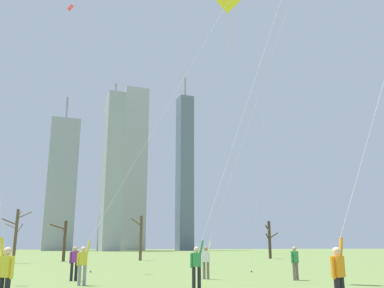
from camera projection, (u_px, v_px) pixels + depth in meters
kite_flyer_foreground_left_purple at (379, 116)px, 12.93m from camera, size 9.33×1.12×18.94m
kite_flyer_midfield_center_white at (215, 207)px, 17.38m from camera, size 8.02×2.04×19.52m
kite_flyer_midfield_left_yellow at (128, 181)px, 19.36m from camera, size 8.20×0.84×16.02m
kite_flyer_far_back_teal at (1, 211)px, 11.61m from camera, size 3.18×5.63×16.29m
kite_flyer_midfield_right_pink at (221, 214)px, 21.36m from camera, size 5.30×6.61×21.13m
bystander_far_off_by_trees at (295, 261)px, 20.60m from camera, size 0.49×0.29×1.62m
bystander_watching_nearby at (74, 262)px, 20.22m from camera, size 0.50×0.26×1.62m
distant_kite_drifting_right_orange at (260, 2)px, 40.10m from camera, size 5.49×5.91×28.91m
distant_kite_high_overhead_red at (73, 39)px, 31.32m from camera, size 2.68×2.44×20.01m
bare_tree_leftmost at (141, 236)px, 48.50m from camera, size 1.84×1.95×5.10m
bare_tree_left_of_center at (64, 239)px, 45.45m from camera, size 1.90×1.97×4.36m
bare_tree_right_of_center at (16, 233)px, 41.13m from camera, size 2.81×2.75×5.24m
bare_tree_rightmost at (270, 238)px, 55.70m from camera, size 2.65×1.97×4.92m
skyline_squat_block at (112, 170)px, 140.70m from camera, size 5.88×10.86×58.05m
skyline_wide_slab at (134, 167)px, 161.93m from camera, size 9.31×7.46×63.51m
skyline_short_annex at (61, 183)px, 152.73m from camera, size 10.48×9.01×57.70m
skyline_mid_tower_right at (185, 170)px, 163.94m from camera, size 5.61×6.25×70.27m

